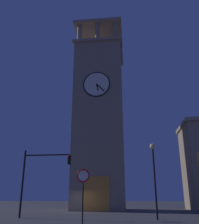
# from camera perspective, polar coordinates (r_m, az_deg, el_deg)

# --- Properties ---
(ground_plane) EXTENTS (200.00, 200.00, 0.00)m
(ground_plane) POSITION_cam_1_polar(r_m,az_deg,el_deg) (29.68, -5.03, -21.62)
(ground_plane) COLOR #424247
(clocktower) EXTENTS (7.24, 7.97, 29.27)m
(clocktower) POSITION_cam_1_polar(r_m,az_deg,el_deg) (36.68, 0.04, -1.91)
(clocktower) COLOR gray
(clocktower) RESTS_ON ground_plane
(traffic_signal_near) EXTENTS (4.03, 0.41, 5.35)m
(traffic_signal_near) POSITION_cam_1_polar(r_m,az_deg,el_deg) (22.01, -13.39, -12.81)
(traffic_signal_near) COLOR black
(traffic_signal_near) RESTS_ON ground_plane
(street_lamp) EXTENTS (0.44, 0.44, 5.57)m
(street_lamp) POSITION_cam_1_polar(r_m,az_deg,el_deg) (20.28, 12.14, -11.77)
(street_lamp) COLOR black
(street_lamp) RESTS_ON ground_plane
(no_horn_sign) EXTENTS (0.78, 0.14, 3.14)m
(no_horn_sign) POSITION_cam_1_polar(r_m,az_deg,el_deg) (15.31, -3.73, -15.16)
(no_horn_sign) COLOR black
(no_horn_sign) RESTS_ON ground_plane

